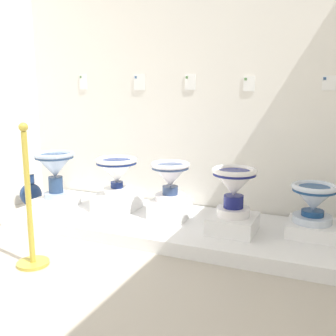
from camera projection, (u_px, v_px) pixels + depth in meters
The scene contains 20 objects.
ground_plane at pixel (48, 335), 2.06m from camera, with size 5.73×5.89×0.02m, color #B2A899.
wall_back at pixel (193, 59), 3.72m from camera, with size 3.93×0.06×3.05m, color white.
display_platform at pixel (170, 225), 3.52m from camera, with size 2.97×0.99×0.11m, color white.
plinth_block_leftmost at pixel (57, 201), 3.93m from camera, with size 0.38×0.29×0.07m, color white.
antique_toilet_leftmost at pixel (55, 166), 3.86m from camera, with size 0.38×0.38×0.46m.
plinth_block_tall_cobalt at pixel (117, 201), 3.78m from camera, with size 0.37×0.39×0.16m, color white.
antique_toilet_tall_cobalt at pixel (117, 170), 3.72m from camera, with size 0.40×0.40×0.34m.
plinth_block_squat_floral at pixel (170, 209), 3.55m from camera, with size 0.33×0.28×0.16m, color white.
antique_toilet_squat_floral at pixel (170, 176), 3.49m from camera, with size 0.35×0.35×0.34m.
plinth_block_broad_patterned at pixel (233, 224), 3.20m from camera, with size 0.37×0.38×0.14m, color white.
antique_toilet_broad_patterned at pixel (234, 185), 3.13m from camera, with size 0.36×0.36×0.39m.
plinth_block_central_ornate at pixel (311, 229), 3.12m from camera, with size 0.37×0.37×0.11m, color white.
antique_toilet_central_ornate at pixel (314, 199), 3.07m from camera, with size 0.35×0.35×0.31m.
info_placard_first at pixel (83, 82), 4.20m from camera, with size 0.09×0.01×0.16m.
info_placard_second at pixel (139, 82), 3.94m from camera, with size 0.12×0.01×0.16m.
info_placard_third at pixel (190, 82), 3.73m from camera, with size 0.10×0.01×0.14m.
info_placard_fourth at pixel (249, 84), 3.52m from camera, with size 0.10×0.01×0.13m.
info_placard_fifth at pixel (329, 83), 3.26m from camera, with size 0.11×0.01×0.12m.
decorative_vase_companion at pixel (31, 193), 4.19m from camera, with size 0.23×0.23×0.40m.
stanchion_post_near_left at pixel (30, 220), 2.79m from camera, with size 0.23×0.23×1.03m.
Camera 1 is at (3.17, -0.51, 1.25)m, focal length 42.32 mm.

